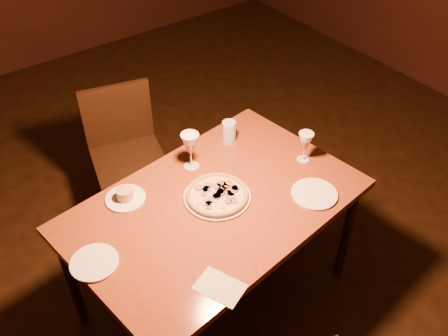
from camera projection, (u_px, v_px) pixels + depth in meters
dining_table at (215, 213)px, 2.42m from camera, size 1.49×1.07×0.74m
chair_far at (126, 149)px, 3.08m from camera, size 0.52×0.52×0.88m
pizza_plate at (217, 195)px, 2.39m from camera, size 0.32×0.32×0.04m
ramekin_saucer at (125, 196)px, 2.38m from camera, size 0.19×0.19×0.06m
wine_glass_far at (191, 151)px, 2.51m from camera, size 0.09×0.09×0.20m
wine_glass_right at (305, 147)px, 2.57m from camera, size 0.08×0.08×0.17m
water_tumbler at (229, 132)px, 2.70m from camera, size 0.08×0.08×0.13m
side_plate_left at (94, 262)px, 2.10m from camera, size 0.21×0.21×0.01m
side_plate_near at (314, 194)px, 2.42m from camera, size 0.22×0.22×0.01m
menu_card at (220, 287)px, 2.01m from camera, size 0.20×0.23×0.00m
pendant_light at (212, 18)px, 1.77m from camera, size 0.12×0.12×0.12m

